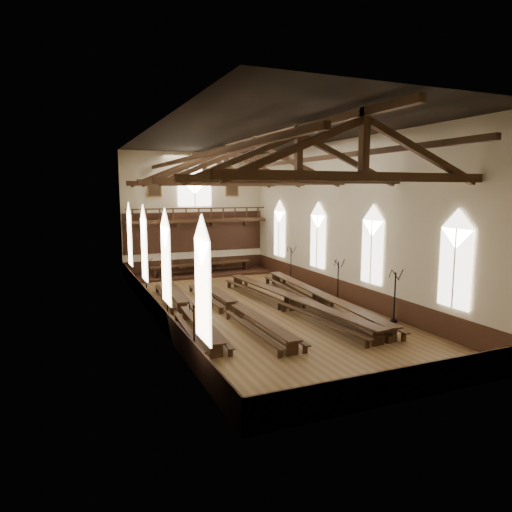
% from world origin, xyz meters
% --- Properties ---
extents(ground, '(26.00, 26.00, 0.00)m').
position_xyz_m(ground, '(0.00, 0.00, 0.00)').
color(ground, brown).
rests_on(ground, ground).
extents(room_walls, '(26.00, 26.00, 26.00)m').
position_xyz_m(room_walls, '(0.00, 0.00, 6.46)').
color(room_walls, '#C0B491').
rests_on(room_walls, ground).
extents(wainscot_band, '(12.00, 26.00, 1.20)m').
position_xyz_m(wainscot_band, '(0.00, 0.00, 0.60)').
color(wainscot_band, '#371D10').
rests_on(wainscot_band, ground).
extents(side_windows, '(11.85, 19.80, 4.50)m').
position_xyz_m(side_windows, '(-0.00, -0.00, 3.74)').
color(side_windows, white).
rests_on(side_windows, room_walls).
extents(end_window, '(2.80, 0.12, 3.80)m').
position_xyz_m(end_window, '(0.00, 12.90, 7.22)').
color(end_window, white).
rests_on(end_window, room_walls).
extents(minstrels_gallery, '(11.80, 1.24, 3.70)m').
position_xyz_m(minstrels_gallery, '(0.00, 12.66, 3.91)').
color(minstrels_gallery, '#311E0F').
rests_on(minstrels_gallery, room_walls).
extents(portraits, '(7.75, 0.09, 1.45)m').
position_xyz_m(portraits, '(0.00, 12.90, 7.10)').
color(portraits, brown).
rests_on(portraits, room_walls).
extents(roof_trusses, '(11.70, 25.70, 2.80)m').
position_xyz_m(roof_trusses, '(0.00, -0.00, 8.22)').
color(roof_trusses, '#311E0F').
rests_on(roof_trusses, room_walls).
extents(refectory_row_a, '(1.80, 14.03, 0.70)m').
position_xyz_m(refectory_row_a, '(-4.30, -0.12, 0.51)').
color(refectory_row_a, '#311E0F').
rests_on(refectory_row_a, ground).
extents(refectory_row_b, '(1.52, 14.17, 0.72)m').
position_xyz_m(refectory_row_b, '(-1.72, -0.98, 0.53)').
color(refectory_row_b, '#311E0F').
rests_on(refectory_row_b, ground).
extents(refectory_row_c, '(2.32, 15.11, 0.81)m').
position_xyz_m(refectory_row_c, '(1.77, -1.07, 0.59)').
color(refectory_row_c, '#311E0F').
rests_on(refectory_row_c, ground).
extents(refectory_row_d, '(2.16, 15.00, 0.80)m').
position_xyz_m(refectory_row_d, '(3.76, -1.00, 0.59)').
color(refectory_row_d, '#311E0F').
rests_on(refectory_row_d, ground).
extents(dais, '(11.40, 2.80, 0.19)m').
position_xyz_m(dais, '(0.01, 11.40, 0.09)').
color(dais, '#371D10').
rests_on(dais, ground).
extents(high_table, '(8.62, 1.70, 0.80)m').
position_xyz_m(high_table, '(0.01, 11.40, 0.87)').
color(high_table, '#311E0F').
rests_on(high_table, dais).
extents(high_chairs, '(4.94, 0.44, 1.00)m').
position_xyz_m(high_chairs, '(0.01, 12.23, 0.73)').
color(high_chairs, '#311E0F').
rests_on(high_chairs, dais).
extents(candelabrum_left_near, '(0.67, 0.74, 2.41)m').
position_xyz_m(candelabrum_left_near, '(-5.55, -6.44, 0.73)').
color(candelabrum_left_near, black).
rests_on(candelabrum_left_near, ground).
extents(candelabrum_left_mid, '(0.68, 0.68, 2.30)m').
position_xyz_m(candelabrum_left_mid, '(-5.55, -1.40, 0.70)').
color(candelabrum_left_mid, black).
rests_on(candelabrum_left_mid, ground).
extents(candelabrum_left_far, '(0.75, 0.82, 2.68)m').
position_xyz_m(candelabrum_left_far, '(-5.55, 4.78, 0.81)').
color(candelabrum_left_far, black).
rests_on(candelabrum_left_far, ground).
extents(candelabrum_right_near, '(0.81, 0.86, 2.83)m').
position_xyz_m(candelabrum_right_near, '(5.55, -5.51, 0.86)').
color(candelabrum_right_near, black).
rests_on(candelabrum_right_near, ground).
extents(candelabrum_right_mid, '(0.79, 0.75, 2.62)m').
position_xyz_m(candelabrum_right_mid, '(5.55, -0.18, 0.79)').
color(candelabrum_right_mid, black).
rests_on(candelabrum_right_mid, ground).
extents(candelabrum_right_far, '(0.73, 0.83, 2.71)m').
position_xyz_m(candelabrum_right_far, '(5.55, 6.23, 0.82)').
color(candelabrum_right_far, black).
rests_on(candelabrum_right_far, ground).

